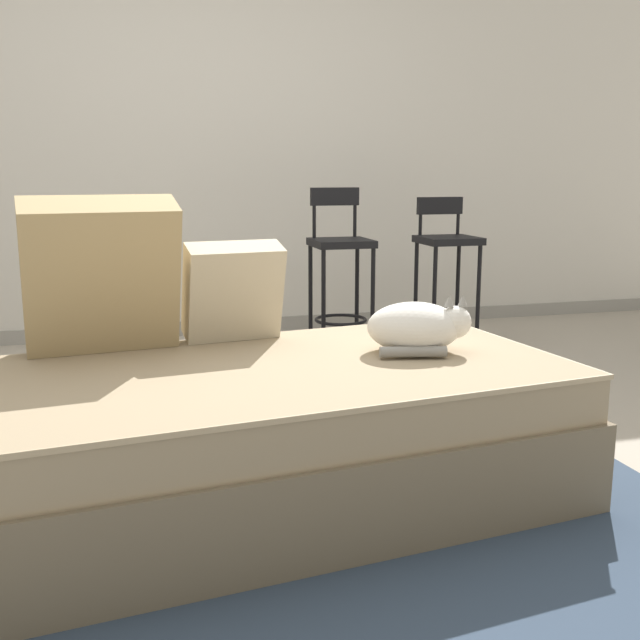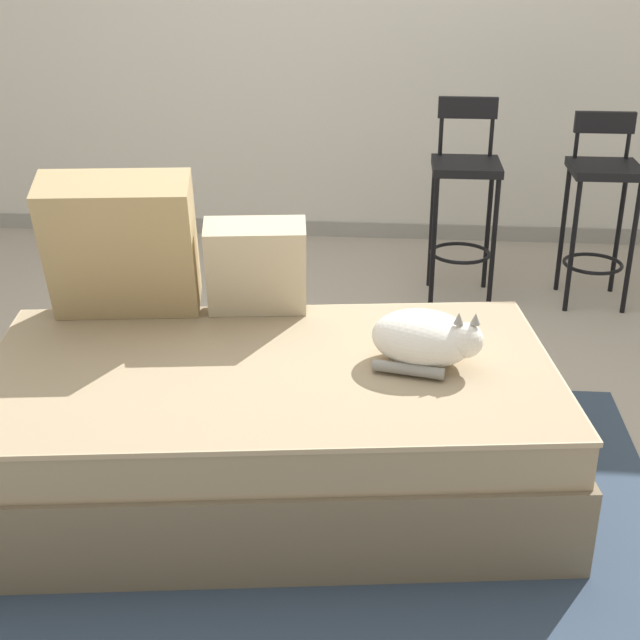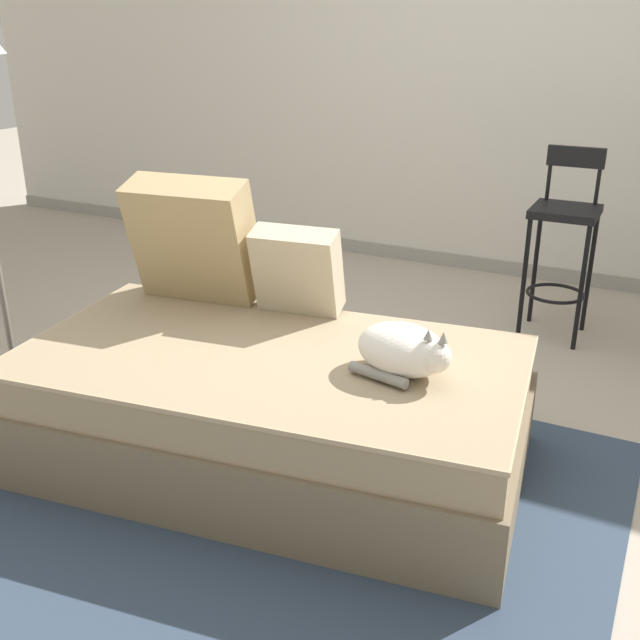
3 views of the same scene
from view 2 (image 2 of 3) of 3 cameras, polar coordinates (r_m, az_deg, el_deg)
name	(u,v)px [view 2 (image 2 of 3)]	position (r m, az deg, el deg)	size (l,w,h in m)	color
ground_plane	(287,425)	(3.35, -2.15, -6.71)	(16.00, 16.00, 0.00)	#A89E8E
wall_back_panel	(331,5)	(5.13, 0.72, 19.49)	(8.00, 0.10, 2.60)	silver
wall_baseboard_trim	(329,229)	(5.33, 0.60, 5.86)	(8.00, 0.02, 0.09)	gray
area_rug	(260,543)	(2.77, -3.89, -14.03)	(2.52, 2.10, 0.01)	#334256
couch	(271,427)	(2.89, -3.15, -6.87)	(1.93, 1.22, 0.45)	#766750
throw_pillow_corner	(121,246)	(3.10, -12.61, 4.64)	(0.53, 0.37, 0.53)	tan
throw_pillow_middle	(256,267)	(3.08, -4.11, 3.41)	(0.37, 0.25, 0.36)	beige
cat	(426,339)	(2.78, 6.81, -1.19)	(0.37, 0.30, 0.20)	white
bar_stool_near_window	(464,189)	(4.35, 9.23, 8.25)	(0.32, 0.32, 0.96)	black
bar_stool_by_doorway	(601,195)	(4.45, 17.55, 7.65)	(0.32, 0.32, 0.90)	black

